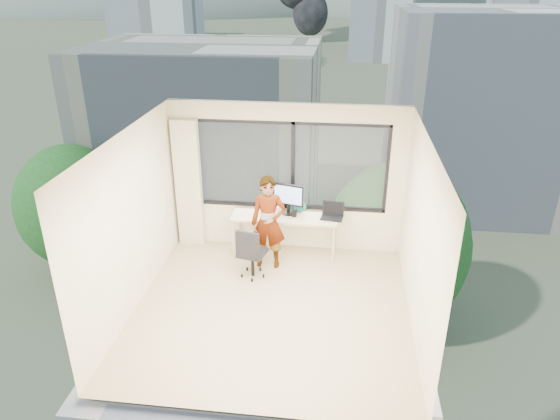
% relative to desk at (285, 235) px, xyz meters
% --- Properties ---
extents(floor, '(4.00, 4.00, 0.01)m').
position_rel_desk_xyz_m(floor, '(0.00, -1.66, -0.38)').
color(floor, tan).
rests_on(floor, ground).
extents(ceiling, '(4.00, 4.00, 0.01)m').
position_rel_desk_xyz_m(ceiling, '(0.00, -1.66, 2.23)').
color(ceiling, white).
rests_on(ceiling, ground).
extents(wall_front, '(4.00, 0.01, 2.60)m').
position_rel_desk_xyz_m(wall_front, '(0.00, -3.66, 0.93)').
color(wall_front, beige).
rests_on(wall_front, ground).
extents(wall_left, '(0.01, 4.00, 2.60)m').
position_rel_desk_xyz_m(wall_left, '(-2.00, -1.66, 0.93)').
color(wall_left, beige).
rests_on(wall_left, ground).
extents(wall_right, '(0.01, 4.00, 2.60)m').
position_rel_desk_xyz_m(wall_right, '(2.00, -1.66, 0.93)').
color(wall_right, beige).
rests_on(wall_right, ground).
extents(window_wall, '(3.30, 0.16, 1.55)m').
position_rel_desk_xyz_m(window_wall, '(0.05, 0.34, 1.15)').
color(window_wall, black).
rests_on(window_wall, ground).
extents(curtain, '(0.45, 0.14, 2.30)m').
position_rel_desk_xyz_m(curtain, '(-1.72, 0.22, 0.77)').
color(curtain, beige).
rests_on(curtain, floor).
extents(desk, '(1.80, 0.60, 0.75)m').
position_rel_desk_xyz_m(desk, '(0.00, 0.00, 0.00)').
color(desk, tan).
rests_on(desk, floor).
extents(chair, '(0.55, 0.55, 0.91)m').
position_rel_desk_xyz_m(chair, '(-0.43, -0.78, 0.08)').
color(chair, black).
rests_on(chair, floor).
extents(person, '(0.58, 0.38, 1.58)m').
position_rel_desk_xyz_m(person, '(-0.22, -0.40, 0.41)').
color(person, '#2D2D33').
rests_on(person, floor).
extents(monitor, '(0.56, 0.25, 0.55)m').
position_rel_desk_xyz_m(monitor, '(0.05, 0.07, 0.65)').
color(monitor, black).
rests_on(monitor, desk).
extents(game_console, '(0.39, 0.35, 0.08)m').
position_rel_desk_xyz_m(game_console, '(-0.22, 0.25, 0.42)').
color(game_console, white).
rests_on(game_console, desk).
extents(laptop, '(0.41, 0.43, 0.24)m').
position_rel_desk_xyz_m(laptop, '(0.80, -0.02, 0.49)').
color(laptop, black).
rests_on(laptop, desk).
extents(cellphone, '(0.11, 0.07, 0.01)m').
position_rel_desk_xyz_m(cellphone, '(-0.26, -0.13, 0.38)').
color(cellphone, black).
rests_on(cellphone, desk).
extents(pen_cup, '(0.10, 0.10, 0.11)m').
position_rel_desk_xyz_m(pen_cup, '(0.16, -0.03, 0.43)').
color(pen_cup, black).
rests_on(pen_cup, desk).
extents(handbag, '(0.30, 0.18, 0.22)m').
position_rel_desk_xyz_m(handbag, '(0.21, 0.16, 0.48)').
color(handbag, '#0D4E4D').
rests_on(handbag, desk).
extents(exterior_ground, '(400.00, 400.00, 0.04)m').
position_rel_desk_xyz_m(exterior_ground, '(0.00, 118.34, -14.38)').
color(exterior_ground, '#515B3D').
rests_on(exterior_ground, ground).
extents(near_bldg_a, '(16.00, 12.00, 14.00)m').
position_rel_desk_xyz_m(near_bldg_a, '(-9.00, 28.34, -7.38)').
color(near_bldg_a, beige).
rests_on(near_bldg_a, exterior_ground).
extents(near_bldg_b, '(14.00, 13.00, 16.00)m').
position_rel_desk_xyz_m(near_bldg_b, '(12.00, 36.34, -6.38)').
color(near_bldg_b, white).
rests_on(near_bldg_b, exterior_ground).
extents(far_tower_d, '(16.00, 14.00, 22.00)m').
position_rel_desk_xyz_m(far_tower_d, '(-60.00, 148.34, -3.38)').
color(far_tower_d, silver).
rests_on(far_tower_d, exterior_ground).
extents(hill_a, '(288.00, 216.00, 90.00)m').
position_rel_desk_xyz_m(hill_a, '(-120.00, 318.34, -14.38)').
color(hill_a, slate).
rests_on(hill_a, exterior_ground).
extents(hill_b, '(300.00, 220.00, 96.00)m').
position_rel_desk_xyz_m(hill_b, '(100.00, 318.34, -14.38)').
color(hill_b, slate).
rests_on(hill_b, exterior_ground).
extents(tree_a, '(7.00, 7.00, 8.00)m').
position_rel_desk_xyz_m(tree_a, '(-16.00, 20.34, -10.38)').
color(tree_a, '#1A501B').
rests_on(tree_a, exterior_ground).
extents(tree_b, '(7.60, 7.60, 9.00)m').
position_rel_desk_xyz_m(tree_b, '(4.00, 16.34, -9.88)').
color(tree_b, '#1A501B').
rests_on(tree_b, exterior_ground).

